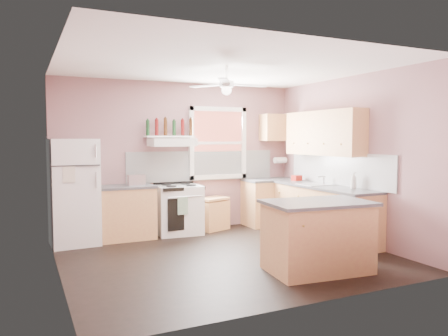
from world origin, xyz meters
name	(u,v)px	position (x,y,z in m)	size (l,w,h in m)	color
floor	(227,256)	(0.00, 0.00, 0.00)	(4.50, 4.50, 0.00)	black
ceiling	(227,66)	(0.00, 0.00, 2.70)	(4.50, 4.50, 0.00)	white
wall_back	(179,157)	(0.00, 2.02, 1.35)	(4.50, 0.05, 2.70)	#8A6163
wall_right	(352,159)	(2.27, 0.00, 1.35)	(0.05, 4.00, 2.70)	#8A6163
wall_left	(55,167)	(-2.27, 0.00, 1.35)	(0.05, 4.00, 2.70)	#8A6163
backsplash_back	(203,166)	(0.45, 1.99, 1.18)	(2.90, 0.03, 0.55)	white
backsplash_right	(338,169)	(2.23, 0.30, 1.18)	(0.03, 2.60, 0.55)	white
window_view	(218,143)	(0.75, 1.98, 1.60)	(1.00, 0.02, 1.20)	brown
window_frame	(218,143)	(0.75, 1.96, 1.60)	(1.16, 0.07, 1.36)	white
refrigerator	(74,192)	(-1.90, 1.66, 0.84)	(0.71, 0.69, 1.68)	white
base_cabinet_left	(126,213)	(-1.06, 1.70, 0.43)	(0.90, 0.60, 0.86)	tan
counter_left	(126,187)	(-1.06, 1.70, 0.88)	(0.92, 0.62, 0.04)	#414244
toaster	(136,180)	(-0.90, 1.66, 0.99)	(0.28, 0.16, 0.18)	silver
stove	(179,210)	(-0.13, 1.69, 0.43)	(0.76, 0.64, 0.86)	white
range_hood	(172,142)	(-0.23, 1.75, 1.62)	(0.78, 0.50, 0.14)	white
bottle_shelf	(170,137)	(-0.23, 1.87, 1.72)	(0.90, 0.26, 0.03)	white
cart	(213,215)	(0.55, 1.74, 0.27)	(0.54, 0.36, 0.54)	tan
base_cabinet_corner	(270,203)	(1.75, 1.70, 0.43)	(1.00, 0.60, 0.86)	tan
base_cabinet_right	(324,213)	(1.95, 0.30, 0.43)	(0.60, 2.20, 0.86)	tan
counter_corner	(270,180)	(1.75, 1.70, 0.88)	(1.02, 0.62, 0.04)	#414244
counter_right	(323,187)	(1.94, 0.30, 0.88)	(0.62, 2.22, 0.04)	#414244
sink	(316,185)	(1.94, 0.50, 0.90)	(0.55, 0.45, 0.03)	silver
faucet	(324,180)	(2.10, 0.50, 0.97)	(0.03, 0.03, 0.14)	silver
upper_cabinet_right	(324,133)	(2.08, 0.50, 1.78)	(0.33, 1.80, 0.76)	tan
upper_cabinet_corner	(276,128)	(1.95, 1.83, 1.90)	(0.60, 0.33, 0.52)	tan
paper_towel	(280,160)	(2.07, 1.86, 1.25)	(0.12, 0.12, 0.26)	white
island	(317,238)	(0.75, -1.12, 0.43)	(1.24, 0.79, 0.86)	tan
island_top	(318,203)	(0.75, -1.12, 0.88)	(1.31, 0.86, 0.04)	#414244
ceiling_fan_hub	(227,84)	(0.00, 0.00, 2.45)	(0.20, 0.20, 0.08)	white
soap_bottle	(354,180)	(2.11, -0.23, 1.03)	(0.10, 0.10, 0.26)	silver
red_caddy	(297,178)	(2.02, 1.20, 0.95)	(0.18, 0.12, 0.10)	#A6170E
wine_bottles	(170,128)	(-0.22, 1.87, 1.88)	(0.86, 0.06, 0.31)	#143819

